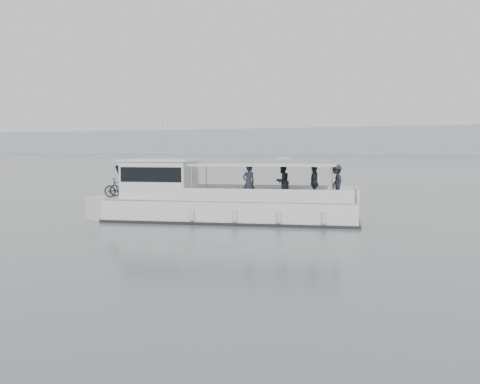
% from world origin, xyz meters
% --- Properties ---
extents(ground, '(1400.00, 1400.00, 0.00)m').
position_xyz_m(ground, '(0.00, 0.00, 0.00)').
color(ground, '#505B5E').
rests_on(ground, ground).
extents(headland, '(1400.00, 90.00, 28.00)m').
position_xyz_m(headland, '(0.00, 560.00, 14.00)').
color(headland, '#939EA8').
rests_on(headland, ground).
extents(tour_boat, '(15.31, 6.34, 6.39)m').
position_xyz_m(tour_boat, '(-4.14, 2.10, 1.05)').
color(tour_boat, white).
rests_on(tour_boat, ground).
extents(moored_fleet, '(428.19, 369.76, 9.07)m').
position_xyz_m(moored_fleet, '(-11.43, 191.22, 0.36)').
color(moored_fleet, white).
rests_on(moored_fleet, ground).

